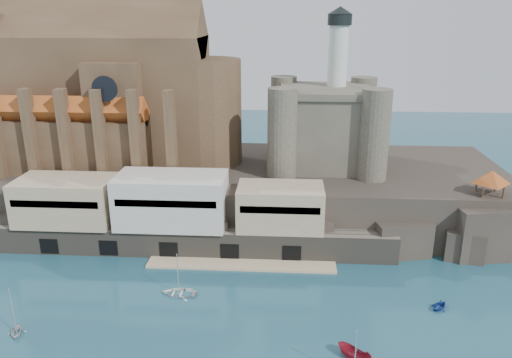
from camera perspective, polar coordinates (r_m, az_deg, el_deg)
The scene contains 10 objects.
ground at distance 65.74m, azimuth -5.02°, elevation -17.20°, with size 300.00×300.00×0.00m, color #194455.
promontory at distance 98.31m, azimuth -1.85°, elevation -1.30°, with size 100.00×36.00×10.00m.
quay at distance 84.49m, azimuth -9.69°, elevation -4.16°, with size 70.00×12.00×13.05m.
church at distance 101.39m, azimuth -15.57°, elevation 8.71°, with size 47.00×25.93×30.51m.
castle_keep at distance 96.10m, azimuth 7.93°, elevation 6.38°, with size 21.20×21.20×29.30m.
rock_outcrop at distance 91.85m, azimuth 24.60°, elevation -5.16°, with size 14.50×10.50×8.70m.
pavilion at distance 89.10m, azimuth 25.31°, elevation 0.03°, with size 6.40×6.40×5.40m.
boat_4 at distance 72.04m, azimuth -25.65°, elevation -15.66°, with size 2.61×1.60×3.03m, color silver.
boat_6 at distance 74.05m, azimuth -8.79°, elevation -12.86°, with size 3.62×1.05×5.07m, color white.
boat_7 at distance 74.43m, azimuth 20.17°, elevation -13.72°, with size 2.62×1.60×3.04m, color navy.
Camera 1 is at (8.87, -52.62, 38.39)m, focal length 35.00 mm.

